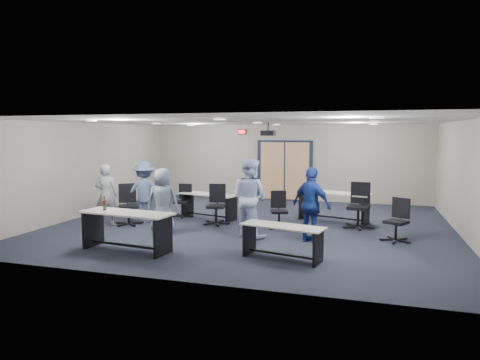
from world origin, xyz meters
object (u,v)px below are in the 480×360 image
(chair_loose_left, at_px, (128,205))
(person_plaid, at_px, (163,201))
(chair_back_b, at_px, (216,205))
(person_gray, at_px, (106,195))
(chair_back_d, at_px, (358,206))
(table_back_left, at_px, (209,202))
(table_front_left, at_px, (126,224))
(person_back, at_px, (144,192))
(table_back_right, at_px, (334,201))
(table_front_right, at_px, (282,236))
(chair_back_c, at_px, (279,210))
(chair_loose_right, at_px, (396,220))
(person_navy, at_px, (312,205))
(person_lightblue, at_px, (249,198))
(chair_back_a, at_px, (183,201))

(chair_loose_left, relative_size, person_plaid, 0.68)
(chair_back_b, height_order, person_gray, person_gray)
(chair_back_d, xyz_separation_m, person_gray, (-6.27, -1.55, 0.23))
(table_back_left, distance_m, chair_back_d, 4.08)
(table_front_left, height_order, chair_back_b, table_front_left)
(person_plaid, distance_m, person_back, 1.50)
(table_back_right, bearing_deg, chair_back_b, -140.47)
(table_front_left, height_order, person_back, person_back)
(chair_back_d, bearing_deg, table_back_right, 140.86)
(chair_back_b, height_order, person_plaid, person_plaid)
(table_front_right, distance_m, chair_back_c, 2.67)
(chair_loose_left, bearing_deg, chair_back_c, -25.18)
(chair_loose_right, relative_size, person_gray, 0.60)
(table_back_left, relative_size, person_plaid, 1.15)
(table_front_right, xyz_separation_m, chair_loose_left, (-4.45, 1.84, 0.09))
(person_back, bearing_deg, table_back_left, -172.86)
(person_navy, bearing_deg, person_lightblue, 25.27)
(chair_loose_right, relative_size, person_navy, 0.58)
(table_back_left, distance_m, person_back, 1.80)
(chair_back_a, bearing_deg, chair_back_c, -12.94)
(table_back_left, bearing_deg, chair_back_d, 13.84)
(chair_back_a, xyz_separation_m, person_back, (-0.69, -0.95, 0.35))
(person_plaid, relative_size, person_navy, 0.94)
(chair_loose_right, bearing_deg, table_back_left, -164.59)
(chair_back_c, xyz_separation_m, person_navy, (0.96, -1.18, 0.37))
(person_back, bearing_deg, chair_back_b, 161.49)
(chair_back_d, bearing_deg, chair_loose_left, -158.69)
(chair_back_b, distance_m, chair_back_d, 3.65)
(table_front_right, height_order, table_back_right, table_back_right)
(table_back_left, relative_size, chair_back_c, 1.94)
(chair_back_d, xyz_separation_m, person_navy, (-0.96, -1.75, 0.25))
(person_gray, relative_size, person_back, 0.98)
(chair_back_b, height_order, person_back, person_back)
(person_plaid, bearing_deg, chair_back_d, -168.40)
(table_front_left, distance_m, chair_loose_right, 5.82)
(person_lightblue, bearing_deg, person_navy, -164.99)
(table_back_right, height_order, chair_loose_left, chair_loose_left)
(chair_loose_left, xyz_separation_m, person_gray, (-0.51, -0.22, 0.27))
(table_front_left, bearing_deg, table_back_left, 89.92)
(table_front_right, bearing_deg, table_front_left, -161.14)
(table_front_left, relative_size, table_front_right, 1.21)
(chair_back_b, xyz_separation_m, chair_loose_right, (4.43, -0.55, -0.05))
(chair_back_d, bearing_deg, chair_back_b, -162.25)
(chair_back_b, relative_size, chair_loose_left, 0.99)
(chair_loose_right, bearing_deg, chair_back_d, 155.83)
(chair_back_d, relative_size, person_navy, 0.69)
(person_plaid, distance_m, person_navy, 3.53)
(chair_back_c, distance_m, chair_back_d, 2.00)
(table_back_left, bearing_deg, person_plaid, -85.91)
(chair_loose_right, xyz_separation_m, person_lightblue, (-3.24, -0.47, 0.43))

